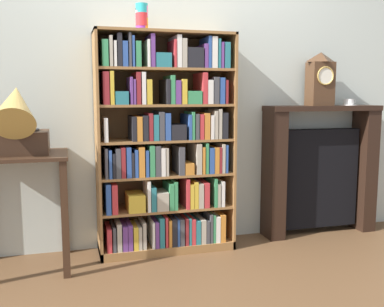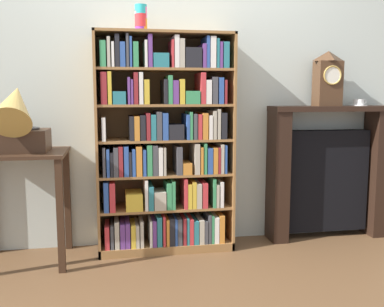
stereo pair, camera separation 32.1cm
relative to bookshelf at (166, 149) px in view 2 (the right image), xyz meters
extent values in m
cube|color=brown|center=(-0.01, -0.12, -0.75)|extent=(7.72, 6.40, 0.02)
cube|color=beige|center=(0.16, 0.21, 0.56)|extent=(4.72, 0.08, 2.60)
cube|color=olive|center=(-0.48, 0.01, 0.04)|extent=(0.02, 0.32, 1.55)
cube|color=olive|center=(0.47, 0.01, 0.04)|extent=(0.02, 0.32, 1.55)
cube|color=brown|center=(-0.01, 0.16, 0.04)|extent=(0.97, 0.01, 1.55)
cube|color=olive|center=(-0.01, 0.01, 0.80)|extent=(0.97, 0.32, 0.02)
cube|color=olive|center=(-0.01, 0.01, -0.71)|extent=(0.97, 0.32, 0.06)
cube|color=#C63338|center=(-0.43, -0.02, -0.60)|extent=(0.03, 0.23, 0.16)
cube|color=#424247|center=(-0.39, -0.01, -0.59)|extent=(0.02, 0.26, 0.17)
cube|color=#B2A893|center=(-0.36, -0.03, -0.58)|extent=(0.03, 0.22, 0.19)
cube|color=#663884|center=(-0.32, -0.01, -0.59)|extent=(0.03, 0.27, 0.17)
cube|color=#663884|center=(-0.29, -0.02, -0.59)|extent=(0.03, 0.24, 0.18)
cube|color=gold|center=(-0.25, -0.03, -0.60)|extent=(0.03, 0.21, 0.16)
cube|color=#B2A893|center=(-0.22, -0.02, -0.60)|extent=(0.02, 0.23, 0.16)
cube|color=#B2A893|center=(-0.19, -0.03, -0.59)|extent=(0.02, 0.21, 0.19)
cube|color=white|center=(-0.12, -0.03, -0.59)|extent=(0.02, 0.21, 0.19)
cube|color=#663884|center=(-0.10, 0.00, -0.59)|extent=(0.03, 0.27, 0.19)
cube|color=teal|center=(-0.06, -0.02, -0.57)|extent=(0.03, 0.24, 0.21)
cube|color=#C63338|center=(-0.03, -0.03, -0.57)|extent=(0.02, 0.23, 0.21)
cube|color=orange|center=(-0.01, -0.01, -0.58)|extent=(0.02, 0.25, 0.19)
cube|color=black|center=(0.03, -0.03, -0.58)|extent=(0.04, 0.22, 0.20)
cube|color=#2D519E|center=(0.05, -0.03, -0.58)|extent=(0.02, 0.22, 0.19)
cube|color=#424247|center=(0.08, -0.03, -0.58)|extent=(0.03, 0.23, 0.19)
cube|color=maroon|center=(0.12, -0.02, -0.58)|extent=(0.02, 0.23, 0.19)
cube|color=teal|center=(0.14, -0.01, -0.58)|extent=(0.02, 0.25, 0.19)
cube|color=#C63338|center=(0.16, -0.03, -0.59)|extent=(0.03, 0.21, 0.18)
cube|color=teal|center=(0.20, -0.03, -0.59)|extent=(0.03, 0.23, 0.17)
cube|color=#B2A893|center=(0.24, -0.02, -0.59)|extent=(0.04, 0.24, 0.18)
cube|color=#424247|center=(0.27, -0.03, -0.60)|extent=(0.02, 0.22, 0.17)
cube|color=#424247|center=(0.30, -0.03, -0.57)|extent=(0.02, 0.23, 0.21)
cube|color=#388E56|center=(0.32, -0.02, -0.58)|extent=(0.02, 0.23, 0.20)
cube|color=white|center=(0.35, -0.03, -0.58)|extent=(0.03, 0.22, 0.19)
cube|color=orange|center=(0.39, -0.02, -0.58)|extent=(0.04, 0.23, 0.20)
cube|color=olive|center=(-0.01, 0.01, -0.42)|extent=(0.93, 0.30, 0.02)
cube|color=#2D519E|center=(-0.43, -0.02, -0.31)|extent=(0.03, 0.24, 0.21)
cube|color=#C63338|center=(-0.38, -0.01, -0.31)|extent=(0.04, 0.25, 0.20)
cube|color=gold|center=(-0.24, -0.04, -0.35)|extent=(0.12, 0.20, 0.12)
cube|color=white|center=(-0.15, -0.03, -0.31)|extent=(0.02, 0.21, 0.22)
cube|color=teal|center=(-0.12, 0.00, -0.33)|extent=(0.03, 0.27, 0.17)
cube|color=#B2A893|center=(-0.06, -0.05, -0.35)|extent=(0.08, 0.19, 0.13)
cube|color=#388E56|center=(0.01, -0.02, -0.32)|extent=(0.03, 0.24, 0.19)
cube|color=#388E56|center=(0.04, -0.02, -0.31)|extent=(0.02, 0.24, 0.20)
cube|color=#C63338|center=(0.12, -0.03, -0.31)|extent=(0.02, 0.23, 0.21)
cube|color=gold|center=(0.15, 0.00, -0.33)|extent=(0.03, 0.27, 0.18)
cube|color=gold|center=(0.18, -0.03, -0.32)|extent=(0.03, 0.21, 0.19)
cube|color=#B2A893|center=(0.22, -0.03, -0.33)|extent=(0.04, 0.22, 0.18)
cube|color=#C63338|center=(0.26, -0.01, -0.32)|extent=(0.04, 0.25, 0.18)
cube|color=#388E56|center=(0.33, -0.03, -0.31)|extent=(0.02, 0.22, 0.21)
cube|color=#B2A893|center=(0.35, -0.02, -0.33)|extent=(0.02, 0.23, 0.17)
cube|color=white|center=(0.38, -0.02, -0.32)|extent=(0.02, 0.23, 0.18)
cube|color=olive|center=(-0.01, 0.01, -0.18)|extent=(0.93, 0.30, 0.02)
cube|color=#424247|center=(-0.43, -0.02, -0.07)|extent=(0.02, 0.23, 0.20)
cube|color=#2D519E|center=(-0.41, -0.03, -0.07)|extent=(0.02, 0.22, 0.19)
cube|color=black|center=(-0.38, 0.00, -0.09)|extent=(0.02, 0.27, 0.17)
cube|color=#424247|center=(-0.36, -0.01, -0.07)|extent=(0.03, 0.26, 0.20)
cube|color=maroon|center=(-0.32, -0.02, -0.07)|extent=(0.03, 0.23, 0.21)
cube|color=#2D519E|center=(-0.29, -0.01, -0.07)|extent=(0.03, 0.27, 0.21)
cube|color=black|center=(-0.26, -0.02, -0.08)|extent=(0.02, 0.24, 0.17)
cube|color=#2D519E|center=(-0.24, -0.02, -0.08)|extent=(0.02, 0.23, 0.19)
cube|color=orange|center=(-0.20, -0.01, -0.07)|extent=(0.04, 0.26, 0.20)
cube|color=#2D519E|center=(-0.16, -0.03, -0.08)|extent=(0.02, 0.22, 0.18)
cube|color=#388E56|center=(-0.13, -0.03, -0.06)|extent=(0.03, 0.21, 0.21)
cube|color=#424247|center=(-0.09, -0.01, -0.06)|extent=(0.03, 0.27, 0.21)
cube|color=white|center=(-0.05, -0.03, -0.07)|extent=(0.03, 0.21, 0.19)
cube|color=#B2A893|center=(-0.02, -0.02, -0.07)|extent=(0.02, 0.24, 0.19)
cube|color=#424247|center=(0.08, -0.02, -0.07)|extent=(0.04, 0.24, 0.20)
cube|color=orange|center=(0.14, -0.05, -0.13)|extent=(0.06, 0.18, 0.08)
cube|color=#B2A893|center=(0.20, -0.01, -0.06)|extent=(0.04, 0.26, 0.22)
cube|color=orange|center=(0.24, 0.00, -0.07)|extent=(0.02, 0.27, 0.19)
cube|color=#388E56|center=(0.26, -0.01, -0.06)|extent=(0.02, 0.25, 0.22)
cube|color=#2D519E|center=(0.30, 0.00, -0.08)|extent=(0.04, 0.27, 0.18)
cube|color=orange|center=(0.34, -0.02, -0.08)|extent=(0.03, 0.24, 0.19)
cube|color=maroon|center=(0.36, -0.01, -0.08)|extent=(0.02, 0.25, 0.19)
cube|color=#B2A893|center=(0.38, -0.01, -0.06)|extent=(0.02, 0.26, 0.21)
cube|color=#2D519E|center=(0.41, -0.01, -0.07)|extent=(0.02, 0.25, 0.20)
cube|color=olive|center=(-0.01, 0.01, 0.07)|extent=(0.93, 0.30, 0.02)
cube|color=white|center=(-0.43, -0.03, 0.16)|extent=(0.02, 0.22, 0.16)
cube|color=black|center=(-0.24, -0.02, 0.16)|extent=(0.03, 0.24, 0.16)
cube|color=orange|center=(-0.21, -0.01, 0.16)|extent=(0.04, 0.26, 0.16)
cube|color=black|center=(-0.17, 0.00, 0.16)|extent=(0.04, 0.27, 0.17)
cube|color=maroon|center=(-0.13, -0.03, 0.17)|extent=(0.03, 0.22, 0.19)
cube|color=teal|center=(-0.10, -0.02, 0.16)|extent=(0.04, 0.24, 0.18)
cube|color=#424247|center=(-0.06, -0.01, 0.17)|extent=(0.04, 0.26, 0.19)
cube|color=#2D519E|center=(-0.02, -0.01, 0.17)|extent=(0.04, 0.26, 0.19)
cube|color=black|center=(0.06, -0.04, 0.13)|extent=(0.10, 0.19, 0.11)
cube|color=#2D519E|center=(0.14, -0.01, 0.16)|extent=(0.02, 0.25, 0.17)
cube|color=#388E56|center=(0.16, -0.02, 0.17)|extent=(0.02, 0.23, 0.19)
cube|color=#424247|center=(0.19, -0.03, 0.17)|extent=(0.03, 0.22, 0.18)
cube|color=#C63338|center=(0.22, -0.02, 0.16)|extent=(0.03, 0.25, 0.17)
cube|color=orange|center=(0.26, -0.02, 0.17)|extent=(0.04, 0.25, 0.18)
cube|color=white|center=(0.30, -0.02, 0.16)|extent=(0.02, 0.23, 0.17)
cube|color=#B2A893|center=(0.33, -0.02, 0.18)|extent=(0.02, 0.25, 0.20)
cube|color=#B2A893|center=(0.36, -0.01, 0.18)|extent=(0.02, 0.25, 0.21)
cube|color=black|center=(0.40, -0.02, 0.17)|extent=(0.04, 0.23, 0.18)
cube|color=olive|center=(-0.01, 0.01, 0.31)|extent=(0.93, 0.30, 0.02)
cube|color=maroon|center=(-0.42, -0.02, 0.43)|extent=(0.04, 0.23, 0.21)
cube|color=gold|center=(-0.39, 0.00, 0.43)|extent=(0.03, 0.27, 0.22)
cube|color=teal|center=(-0.32, -0.05, 0.37)|extent=(0.09, 0.19, 0.09)
cube|color=#663884|center=(-0.26, -0.03, 0.41)|extent=(0.02, 0.21, 0.18)
cube|color=#663884|center=(-0.24, -0.01, 0.41)|extent=(0.02, 0.25, 0.17)
cube|color=maroon|center=(-0.21, -0.02, 0.43)|extent=(0.03, 0.24, 0.21)
cube|color=white|center=(-0.18, -0.01, 0.43)|extent=(0.03, 0.27, 0.21)
cube|color=gold|center=(-0.14, -0.03, 0.40)|extent=(0.03, 0.22, 0.16)
cube|color=black|center=(-0.01, 0.00, 0.41)|extent=(0.02, 0.27, 0.17)
cube|color=#388E56|center=(0.02, -0.01, 0.42)|extent=(0.03, 0.26, 0.19)
cube|color=#663884|center=(0.06, -0.03, 0.40)|extent=(0.04, 0.22, 0.16)
cube|color=gold|center=(0.10, -0.01, 0.41)|extent=(0.04, 0.25, 0.17)
cube|color=#388E56|center=(0.17, -0.02, 0.37)|extent=(0.10, 0.23, 0.09)
cube|color=#C63338|center=(0.25, -0.01, 0.43)|extent=(0.03, 0.26, 0.22)
cube|color=white|center=(0.28, -0.01, 0.40)|extent=(0.04, 0.26, 0.17)
cube|color=#424247|center=(0.33, 0.00, 0.41)|extent=(0.04, 0.27, 0.19)
cube|color=#2D519E|center=(0.37, -0.03, 0.41)|extent=(0.03, 0.21, 0.18)
cube|color=maroon|center=(0.40, -0.01, 0.40)|extent=(0.02, 0.27, 0.17)
cube|color=olive|center=(-0.01, 0.01, 0.56)|extent=(0.93, 0.30, 0.02)
cube|color=#388E56|center=(-0.42, -0.02, 0.65)|extent=(0.04, 0.23, 0.17)
cube|color=#B2A893|center=(-0.39, -0.02, 0.67)|extent=(0.02, 0.23, 0.19)
cube|color=white|center=(-0.36, -0.03, 0.65)|extent=(0.02, 0.22, 0.16)
cube|color=black|center=(-0.33, -0.01, 0.67)|extent=(0.03, 0.26, 0.21)
cube|color=#2D519E|center=(-0.30, -0.01, 0.65)|extent=(0.03, 0.26, 0.16)
cube|color=#424247|center=(-0.26, -0.03, 0.68)|extent=(0.02, 0.22, 0.22)
cube|color=#2D519E|center=(-0.24, -0.01, 0.67)|extent=(0.02, 0.26, 0.20)
cube|color=#388E56|center=(-0.21, -0.02, 0.65)|extent=(0.03, 0.23, 0.17)
cube|color=white|center=(-0.14, -0.02, 0.66)|extent=(0.02, 0.23, 0.18)
cube|color=#663884|center=(-0.11, -0.01, 0.68)|extent=(0.03, 0.25, 0.22)
cube|color=teal|center=(-0.04, -0.02, 0.62)|extent=(0.11, 0.23, 0.10)
cube|color=#C63338|center=(0.04, -0.03, 0.66)|extent=(0.02, 0.21, 0.18)
cube|color=white|center=(0.06, 0.00, 0.68)|extent=(0.03, 0.27, 0.21)
cube|color=#B2A893|center=(0.10, 0.00, 0.66)|extent=(0.03, 0.27, 0.19)
cube|color=black|center=(0.18, -0.03, 0.64)|extent=(0.11, 0.22, 0.13)
cube|color=#663884|center=(0.25, -0.02, 0.65)|extent=(0.02, 0.24, 0.16)
cube|color=#2D519E|center=(0.28, -0.03, 0.67)|extent=(0.02, 0.22, 0.21)
cube|color=white|center=(0.31, -0.01, 0.67)|extent=(0.04, 0.26, 0.21)
cube|color=teal|center=(0.35, -0.01, 0.67)|extent=(0.02, 0.27, 0.20)
cube|color=#663884|center=(0.37, -0.01, 0.66)|extent=(0.02, 0.25, 0.18)
cube|color=teal|center=(0.41, -0.03, 0.66)|extent=(0.04, 0.22, 0.18)
cylinder|color=orange|center=(-0.16, -0.01, 0.86)|extent=(0.08, 0.08, 0.09)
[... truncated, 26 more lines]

